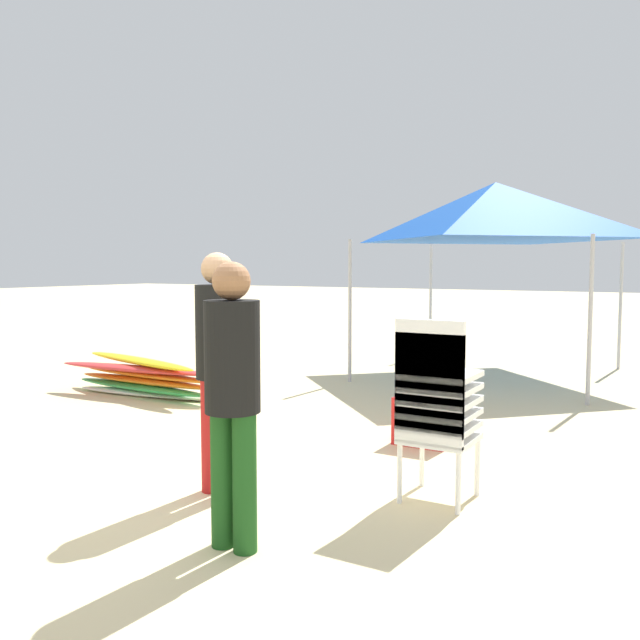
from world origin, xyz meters
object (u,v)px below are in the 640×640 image
(lifeguard_near_center, at_px, (233,386))
(popup_canopy, at_px, (495,212))
(cooler_box, at_px, (424,420))
(stacked_plastic_chairs, at_px, (435,398))
(surfboard_pile, at_px, (142,377))
(lifeguard_near_left, at_px, (218,356))

(lifeguard_near_center, relative_size, popup_canopy, 0.52)
(cooler_box, bearing_deg, stacked_plastic_chairs, -66.29)
(surfboard_pile, distance_m, lifeguard_near_left, 3.95)
(surfboard_pile, relative_size, lifeguard_near_left, 1.40)
(lifeguard_near_left, relative_size, lifeguard_near_center, 1.04)
(stacked_plastic_chairs, height_order, cooler_box, stacked_plastic_chairs)
(lifeguard_near_center, relative_size, cooler_box, 3.32)
(stacked_plastic_chairs, height_order, surfboard_pile, stacked_plastic_chairs)
(stacked_plastic_chairs, distance_m, lifeguard_near_left, 1.55)
(lifeguard_near_left, height_order, lifeguard_near_center, lifeguard_near_left)
(surfboard_pile, distance_m, popup_canopy, 5.56)
(stacked_plastic_chairs, height_order, popup_canopy, popup_canopy)
(lifeguard_near_left, xyz_separation_m, lifeguard_near_center, (0.67, -0.70, -0.04))
(popup_canopy, bearing_deg, surfboard_pile, -131.16)
(lifeguard_near_left, height_order, cooler_box, lifeguard_near_left)
(surfboard_pile, bearing_deg, lifeguard_near_center, -38.63)
(popup_canopy, xyz_separation_m, cooler_box, (0.54, -4.15, -2.22))
(cooler_box, bearing_deg, surfboard_pile, 175.51)
(stacked_plastic_chairs, distance_m, popup_canopy, 5.94)
(lifeguard_near_center, height_order, popup_canopy, popup_canopy)
(popup_canopy, distance_m, cooler_box, 4.73)
(surfboard_pile, bearing_deg, cooler_box, -4.49)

